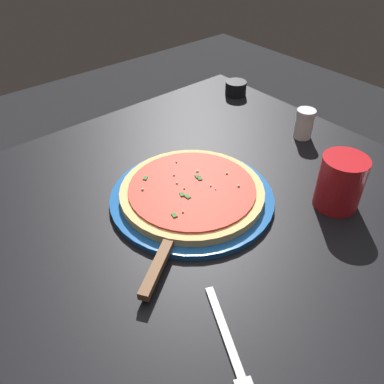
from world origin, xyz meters
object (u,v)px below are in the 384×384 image
object	(u,v)px
serving_plate	(192,197)
fork	(230,348)
pizza	(192,191)
pizza_server	(166,250)
parmesan_shaker	(304,124)
cup_small_sauce	(236,88)
cup_tall_drink	(340,182)

from	to	relation	value
serving_plate	fork	distance (m)	0.33
serving_plate	pizza	xyz separation A→B (m)	(0.00, -0.00, 0.02)
serving_plate	pizza_server	distance (m)	0.16
pizza	parmesan_shaker	size ratio (longest dim) A/B	3.90
serving_plate	cup_small_sauce	size ratio (longest dim) A/B	5.32
fork	parmesan_shaker	bearing A→B (deg)	-151.57
cup_tall_drink	cup_small_sauce	world-z (taller)	cup_tall_drink
fork	parmesan_shaker	xyz separation A→B (m)	(-0.54, -0.29, 0.04)
pizza_server	parmesan_shaker	bearing A→B (deg)	-168.96
pizza_server	parmesan_shaker	size ratio (longest dim) A/B	2.81
pizza	pizza_server	size ratio (longest dim) A/B	1.39
cup_tall_drink	parmesan_shaker	bearing A→B (deg)	-128.47
pizza_server	cup_tall_drink	xyz separation A→B (m)	(-0.34, 0.11, 0.04)
cup_tall_drink	fork	bearing A→B (deg)	13.10
pizza	pizza_server	xyz separation A→B (m)	(0.13, 0.09, -0.00)
serving_plate	fork	size ratio (longest dim) A/B	1.88
cup_tall_drink	fork	size ratio (longest dim) A/B	0.62
pizza	cup_tall_drink	xyz separation A→B (m)	(-0.21, 0.19, 0.03)
parmesan_shaker	pizza	bearing A→B (deg)	1.58
pizza	cup_small_sauce	size ratio (longest dim) A/B	4.65
pizza_server	parmesan_shaker	xyz separation A→B (m)	(-0.51, -0.10, 0.02)
pizza	parmesan_shaker	bearing A→B (deg)	-178.42
pizza	parmesan_shaker	world-z (taller)	parmesan_shaker
cup_small_sauce	fork	distance (m)	0.82
pizza_server	serving_plate	bearing A→B (deg)	-146.58
cup_tall_drink	pizza_server	bearing A→B (deg)	-17.26
cup_small_sauce	cup_tall_drink	bearing A→B (deg)	66.64
pizza	fork	size ratio (longest dim) A/B	1.65
pizza_server	cup_small_sauce	xyz separation A→B (m)	(-0.55, -0.38, 0.00)
cup_small_sauce	fork	world-z (taller)	cup_small_sauce
pizza_server	fork	bearing A→B (deg)	79.46
serving_plate	pizza_server	world-z (taller)	pizza_server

